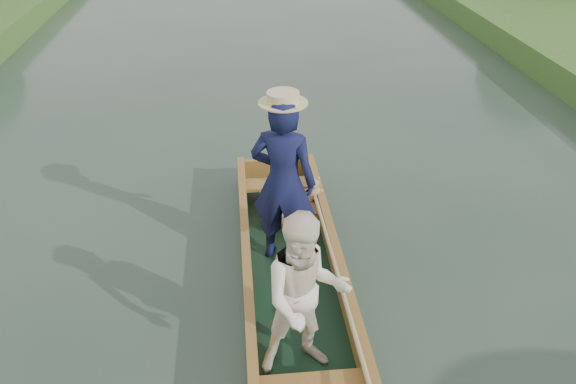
{
  "coord_description": "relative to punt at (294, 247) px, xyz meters",
  "views": [
    {
      "loc": [
        -0.54,
        -4.83,
        4.24
      ],
      "look_at": [
        0.0,
        0.6,
        0.95
      ],
      "focal_mm": 35.0,
      "sensor_mm": 36.0,
      "label": 1
    }
  ],
  "objects": [
    {
      "name": "ground",
      "position": [
        0.01,
        0.1,
        -0.7
      ],
      "size": [
        120.0,
        120.0,
        0.0
      ],
      "primitive_type": "plane",
      "color": "#283D30",
      "rests_on": "ground"
    },
    {
      "name": "punt",
      "position": [
        0.0,
        0.0,
        0.0
      ],
      "size": [
        1.13,
        5.0,
        2.15
      ],
      "color": "black",
      "rests_on": "ground"
    }
  ]
}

